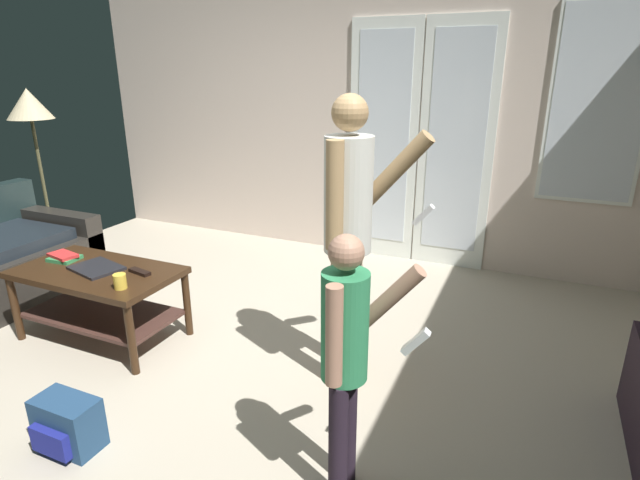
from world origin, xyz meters
The scene contains 11 objects.
ground_plane centered at (0.00, 0.00, -0.01)m, with size 5.54×4.78×0.02m, color #B2A691.
wall_back_with_doors centered at (0.12, 2.36, 1.33)m, with size 5.54×0.09×2.73m.
coffee_table centered at (-0.89, 0.04, 0.36)m, with size 1.07×0.59×0.49m.
person_adult centered at (0.79, 0.27, 0.97)m, with size 0.56×0.44×1.62m.
person_child centered at (1.08, -0.54, 0.70)m, with size 0.40×0.33×1.17m.
floor_lamp centered at (-2.48, 0.96, 1.38)m, with size 0.38×0.38×1.58m.
backpack centered at (-0.23, -0.83, 0.13)m, with size 0.31×0.21×0.26m.
laptop_closed centered at (-0.89, 0.04, 0.50)m, with size 0.32×0.24×0.02m, color black.
cup_near_edge centered at (-0.52, -0.12, 0.54)m, with size 0.08×0.08×0.09m, color gold.
tv_remote_black centered at (-0.58, 0.10, 0.50)m, with size 0.17×0.05×0.02m, color black.
book_stack centered at (-1.22, 0.08, 0.51)m, with size 0.22×0.17×0.05m.
Camera 1 is at (1.68, -2.14, 1.74)m, focal length 28.06 mm.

